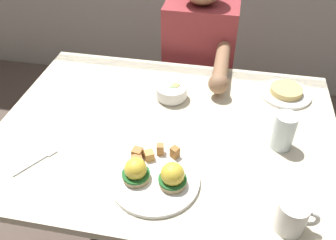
{
  "coord_description": "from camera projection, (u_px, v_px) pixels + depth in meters",
  "views": [
    {
      "loc": [
        0.19,
        -0.93,
        1.57
      ],
      "look_at": [
        0.01,
        0.0,
        0.78
      ],
      "focal_mm": 37.95,
      "sensor_mm": 36.0,
      "label": 1
    }
  ],
  "objects": [
    {
      "name": "water_glass_near",
      "position": [
        283.0,
        133.0,
        1.15
      ],
      "size": [
        0.07,
        0.07,
        0.13
      ],
      "color": "silver",
      "rests_on": "dining_table"
    },
    {
      "name": "fork",
      "position": [
        38.0,
        160.0,
        1.13
      ],
      "size": [
        0.1,
        0.14,
        0.0
      ],
      "color": "silver",
      "rests_on": "dining_table"
    },
    {
      "name": "side_plate",
      "position": [
        286.0,
        92.0,
        1.4
      ],
      "size": [
        0.2,
        0.2,
        0.04
      ],
      "color": "white",
      "rests_on": "dining_table"
    },
    {
      "name": "coffee_mug",
      "position": [
        293.0,
        216.0,
        0.92
      ],
      "size": [
        0.11,
        0.08,
        0.09
      ],
      "color": "white",
      "rests_on": "dining_table"
    },
    {
      "name": "eggs_benedict_plate",
      "position": [
        155.0,
        176.0,
        1.05
      ],
      "size": [
        0.27,
        0.27,
        0.09
      ],
      "color": "white",
      "rests_on": "dining_table"
    },
    {
      "name": "fruit_bowl",
      "position": [
        171.0,
        92.0,
        1.38
      ],
      "size": [
        0.12,
        0.12,
        0.06
      ],
      "color": "white",
      "rests_on": "dining_table"
    },
    {
      "name": "diner_person",
      "position": [
        199.0,
        65.0,
        1.76
      ],
      "size": [
        0.34,
        0.54,
        1.14
      ],
      "color": "#33333D",
      "rests_on": "ground_plane"
    },
    {
      "name": "dining_table",
      "position": [
        167.0,
        150.0,
        1.33
      ],
      "size": [
        1.2,
        0.9,
        0.74
      ],
      "color": "beige",
      "rests_on": "ground_plane"
    }
  ]
}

